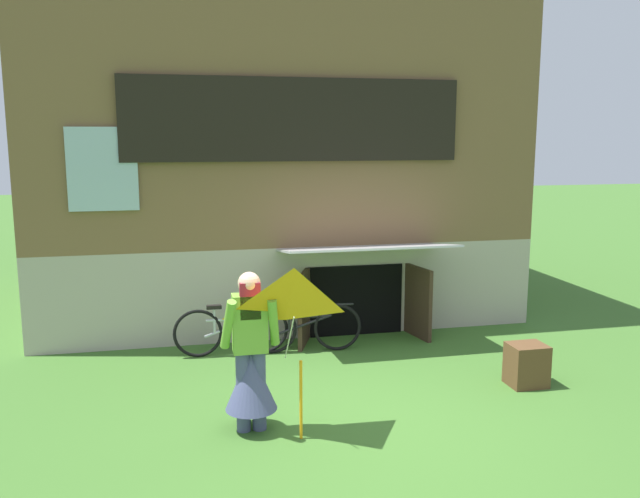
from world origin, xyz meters
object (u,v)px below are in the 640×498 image
at_px(kite, 295,312).
at_px(bicycle_silver, 231,330).
at_px(person, 251,365).
at_px(bicycle_black, 305,327).
at_px(wooden_crate, 527,365).

xyz_separation_m(kite, bicycle_silver, (-0.34, 2.88, -1.00)).
distance_m(person, kite, 0.90).
bearing_deg(kite, bicycle_silver, 96.82).
relative_size(person, bicycle_silver, 1.05).
bearing_deg(person, bicycle_black, 67.60).
xyz_separation_m(bicycle_black, bicycle_silver, (-1.00, 0.09, -0.00)).
relative_size(kite, bicycle_silver, 1.08).
xyz_separation_m(person, bicycle_black, (1.01, 2.29, -0.34)).
height_order(kite, bicycle_silver, kite).
bearing_deg(kite, person, 124.90).
distance_m(kite, bicycle_silver, 3.07).
xyz_separation_m(person, wooden_crate, (3.33, 0.50, -0.43)).
xyz_separation_m(person, kite, (0.35, -0.51, 0.66)).
xyz_separation_m(bicycle_black, wooden_crate, (2.32, -1.79, -0.09)).
bearing_deg(person, kite, -53.67).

